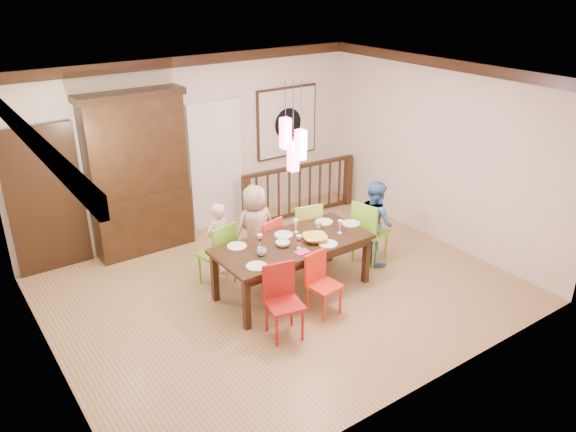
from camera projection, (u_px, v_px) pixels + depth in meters
floor at (282, 289)px, 7.84m from camera, size 6.00×6.00×0.00m
ceiling at (281, 79)px, 6.67m from camera, size 6.00×6.00×0.00m
wall_back at (195, 147)px, 9.13m from camera, size 6.00×0.00×6.00m
wall_left at (38, 255)px, 5.68m from camera, size 0.00×5.00×5.00m
wall_right at (439, 153)px, 8.83m from camera, size 0.00×5.00×5.00m
crown_molding at (281, 86)px, 6.70m from camera, size 6.00×5.00×0.16m
panel_door at (46, 203)px, 7.99m from camera, size 1.04×0.07×2.24m
white_doorway at (216, 167)px, 9.45m from camera, size 0.97×0.05×2.22m
painting at (287, 122)px, 9.98m from camera, size 1.25×0.06×1.25m
pendant_cluster at (293, 144)px, 6.96m from camera, size 0.27×0.21×1.14m
dining_table at (293, 248)px, 7.54m from camera, size 2.14×0.98×0.75m
chair_far_left at (216, 249)px, 7.79m from camera, size 0.51×0.51×0.95m
chair_far_mid at (264, 240)px, 8.15m from camera, size 0.47×0.47×0.85m
chair_far_right at (303, 226)px, 8.45m from camera, size 0.52×0.52×0.95m
chair_near_left at (284, 299)px, 6.65m from camera, size 0.49×0.49×0.91m
chair_near_mid at (325, 281)px, 7.12m from camera, size 0.42×0.42×0.83m
chair_end_right at (371, 227)px, 8.41m from camera, size 0.54×0.54×0.98m
china_hutch at (138, 174)px, 8.49m from camera, size 1.59×0.46×2.51m
balustrade at (300, 189)px, 10.00m from camera, size 2.26×0.24×0.96m
person_far_left at (218, 241)px, 7.92m from camera, size 0.48×0.38×1.15m
person_far_mid at (255, 228)px, 8.16m from camera, size 0.67×0.46×1.30m
person_end_right at (375, 222)px, 8.39m from camera, size 0.60×0.71×1.28m
serving_bowl at (315, 238)px, 7.53m from camera, size 0.43×0.43×0.08m
small_bowl at (283, 244)px, 7.40m from camera, size 0.24×0.24×0.06m
cup_left at (262, 252)px, 7.15m from camera, size 0.15×0.15×0.10m
cup_right at (318, 225)px, 7.90m from camera, size 0.10×0.10×0.09m
plate_far_left at (237, 246)px, 7.39m from camera, size 0.26×0.26×0.01m
plate_far_mid at (284, 235)px, 7.70m from camera, size 0.26×0.26×0.01m
plate_far_right at (324, 222)px, 8.10m from camera, size 0.26×0.26×0.01m
plate_near_left at (256, 266)px, 6.89m from camera, size 0.26×0.26×0.01m
plate_near_mid at (328, 244)px, 7.45m from camera, size 0.26×0.26×0.01m
plate_end_right at (351, 223)px, 8.04m from camera, size 0.26×0.26×0.01m
wine_glass_a at (260, 241)px, 7.32m from camera, size 0.08×0.08×0.19m
wine_glass_b at (296, 226)px, 7.76m from camera, size 0.08×0.08×0.19m
wine_glass_c at (299, 242)px, 7.30m from camera, size 0.08×0.08×0.19m
wine_glass_d at (340, 227)px, 7.73m from camera, size 0.08×0.08×0.19m
napkin at (302, 252)px, 7.23m from camera, size 0.18×0.14×0.01m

